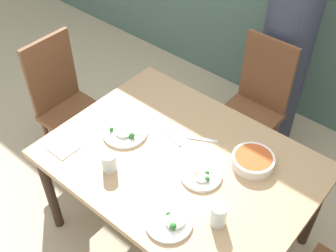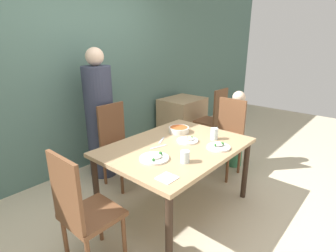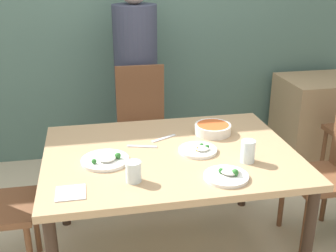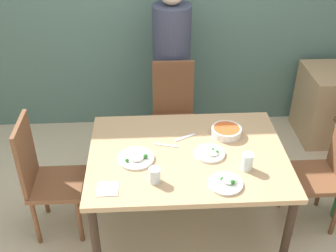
% 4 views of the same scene
% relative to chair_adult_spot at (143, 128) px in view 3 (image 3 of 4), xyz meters
% --- Properties ---
extents(wall_back, '(10.00, 0.06, 2.70)m').
position_rel_chair_adult_spot_xyz_m(wall_back, '(0.04, 0.75, 0.82)').
color(wall_back, '#4C6B60').
rests_on(wall_back, ground_plane).
extents(dining_table, '(1.44, 1.07, 0.73)m').
position_rel_chair_adult_spot_xyz_m(dining_table, '(0.04, -0.88, 0.13)').
color(dining_table, tan).
rests_on(dining_table, ground_plane).
extents(chair_adult_spot, '(0.40, 0.40, 1.01)m').
position_rel_chair_adult_spot_xyz_m(chair_adult_spot, '(0.00, 0.00, 0.00)').
color(chair_adult_spot, brown).
rests_on(chair_adult_spot, ground_plane).
extents(chair_child_spot, '(0.40, 0.40, 1.01)m').
position_rel_chair_adult_spot_xyz_m(chair_child_spot, '(1.11, -0.89, 0.00)').
color(chair_child_spot, brown).
rests_on(chair_child_spot, ground_plane).
extents(person_adult, '(0.36, 0.36, 1.66)m').
position_rel_chair_adult_spot_xyz_m(person_adult, '(0.00, 0.34, 0.23)').
color(person_adult, '#33384C').
rests_on(person_adult, ground_plane).
extents(bowl_curry, '(0.23, 0.23, 0.06)m').
position_rel_chair_adult_spot_xyz_m(bowl_curry, '(0.36, -0.66, 0.23)').
color(bowl_curry, silver).
rests_on(bowl_curry, dining_table).
extents(plate_rice_adult, '(0.23, 0.23, 0.05)m').
position_rel_chair_adult_spot_xyz_m(plate_rice_adult, '(0.27, -1.24, 0.21)').
color(plate_rice_adult, white).
rests_on(plate_rice_adult, dining_table).
extents(plate_rice_child, '(0.26, 0.26, 0.05)m').
position_rel_chair_adult_spot_xyz_m(plate_rice_child, '(-0.33, -0.94, 0.21)').
color(plate_rice_child, white).
rests_on(plate_rice_child, dining_table).
extents(plate_noodles, '(0.22, 0.22, 0.05)m').
position_rel_chair_adult_spot_xyz_m(plate_noodles, '(0.20, -0.91, 0.21)').
color(plate_noodles, white).
rests_on(plate_noodles, dining_table).
extents(glass_water_tall, '(0.08, 0.08, 0.12)m').
position_rel_chair_adult_spot_xyz_m(glass_water_tall, '(0.44, -1.09, 0.26)').
color(glass_water_tall, silver).
rests_on(glass_water_tall, dining_table).
extents(glass_water_short, '(0.08, 0.08, 0.11)m').
position_rel_chair_adult_spot_xyz_m(glass_water_short, '(-0.21, -1.19, 0.25)').
color(glass_water_short, silver).
rests_on(glass_water_short, dining_table).
extents(napkin_folded, '(0.14, 0.14, 0.01)m').
position_rel_chair_adult_spot_xyz_m(napkin_folded, '(-0.52, -1.25, 0.20)').
color(napkin_folded, white).
rests_on(napkin_folded, dining_table).
extents(fork_steel, '(0.17, 0.10, 0.01)m').
position_rel_chair_adult_spot_xyz_m(fork_steel, '(0.04, -0.69, 0.20)').
color(fork_steel, silver).
rests_on(fork_steel, dining_table).
extents(spoon_steel, '(0.18, 0.07, 0.01)m').
position_rel_chair_adult_spot_xyz_m(spoon_steel, '(-0.11, -0.78, 0.20)').
color(spoon_steel, silver).
rests_on(spoon_steel, dining_table).
extents(background_table, '(0.74, 0.60, 0.75)m').
position_rel_chair_adult_spot_xyz_m(background_table, '(1.73, 0.33, -0.16)').
color(background_table, tan).
rests_on(background_table, ground_plane).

